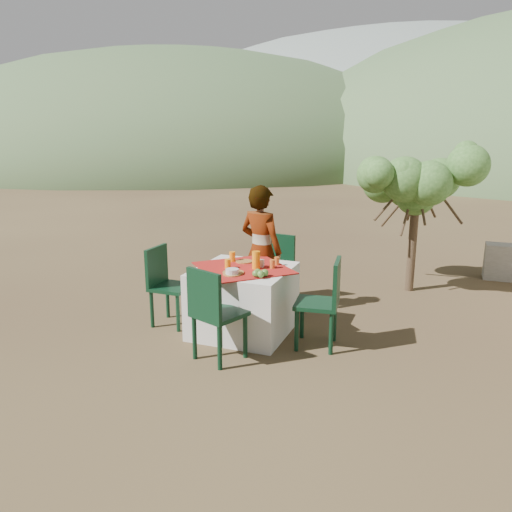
{
  "coord_description": "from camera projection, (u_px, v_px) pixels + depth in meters",
  "views": [
    {
      "loc": [
        1.69,
        -4.97,
        2.22
      ],
      "look_at": [
        -0.38,
        0.39,
        0.8
      ],
      "focal_mm": 35.0,
      "sensor_mm": 36.0,
      "label": 1
    }
  ],
  "objects": [
    {
      "name": "glass_far",
      "position": [
        232.0,
        257.0,
        5.81
      ],
      "size": [
        0.07,
        0.07,
        0.11
      ],
      "primitive_type": "cylinder",
      "color": "orange",
      "rests_on": "table"
    },
    {
      "name": "jar_right",
      "position": [
        277.0,
        261.0,
        5.67
      ],
      "size": [
        0.06,
        0.06,
        0.09
      ],
      "primitive_type": "cylinder",
      "color": "#CA6023",
      "rests_on": "table"
    },
    {
      "name": "hill_near_left",
      "position": [
        183.0,
        162.0,
        39.08
      ],
      "size": [
        40.0,
        40.0,
        16.0
      ],
      "primitive_type": "ellipsoid",
      "color": "#35552F",
      "rests_on": "ground"
    },
    {
      "name": "juice_pitcher",
      "position": [
        256.0,
        260.0,
        5.48
      ],
      "size": [
        0.09,
        0.09,
        0.2
      ],
      "primitive_type": "cylinder",
      "color": "orange",
      "rests_on": "table"
    },
    {
      "name": "chair_far",
      "position": [
        277.0,
        265.0,
        6.66
      ],
      "size": [
        0.48,
        0.48,
        0.91
      ],
      "rotation": [
        0.0,
        0.0,
        -0.15
      ],
      "color": "black",
      "rests_on": "ground"
    },
    {
      "name": "fruit_cluster",
      "position": [
        260.0,
        273.0,
        5.19
      ],
      "size": [
        0.15,
        0.14,
        0.08
      ],
      "color": "#4E7A2C",
      "rests_on": "table"
    },
    {
      "name": "jar_left",
      "position": [
        272.0,
        264.0,
        5.52
      ],
      "size": [
        0.06,
        0.06,
        0.1
      ],
      "primitive_type": "cylinder",
      "color": "#CA6023",
      "rests_on": "table"
    },
    {
      "name": "chair_left",
      "position": [
        166.0,
        282.0,
        5.86
      ],
      "size": [
        0.43,
        0.43,
        0.93
      ],
      "rotation": [
        0.0,
        0.0,
        1.56
      ],
      "color": "black",
      "rests_on": "ground"
    },
    {
      "name": "person",
      "position": [
        261.0,
        250.0,
        6.17
      ],
      "size": [
        0.68,
        0.54,
        1.61
      ],
      "primitive_type": "imported",
      "rotation": [
        0.0,
        0.0,
        2.85
      ],
      "color": "#8C6651",
      "rests_on": "ground"
    },
    {
      "name": "chair_right",
      "position": [
        325.0,
        299.0,
        5.21
      ],
      "size": [
        0.49,
        0.49,
        0.96
      ],
      "rotation": [
        0.0,
        0.0,
        4.84
      ],
      "color": "black",
      "rests_on": "ground"
    },
    {
      "name": "shrub_tree",
      "position": [
        421.0,
        190.0,
        6.93
      ],
      "size": [
        1.56,
        1.54,
        1.84
      ],
      "color": "#4F3C27",
      "rests_on": "ground"
    },
    {
      "name": "glass_near",
      "position": [
        228.0,
        264.0,
        5.51
      ],
      "size": [
        0.07,
        0.07,
        0.11
      ],
      "primitive_type": "cylinder",
      "color": "orange",
      "rests_on": "table"
    },
    {
      "name": "hill_far_center",
      "position": [
        396.0,
        154.0,
        54.11
      ],
      "size": [
        60.0,
        60.0,
        24.0
      ],
      "primitive_type": "ellipsoid",
      "color": "slate",
      "rests_on": "ground"
    },
    {
      "name": "plate_near",
      "position": [
        233.0,
        273.0,
        5.33
      ],
      "size": [
        0.23,
        0.23,
        0.01
      ],
      "primitive_type": "cylinder",
      "color": "brown",
      "rests_on": "table"
    },
    {
      "name": "white_bowl",
      "position": [
        232.0,
        271.0,
        5.26
      ],
      "size": [
        0.14,
        0.14,
        0.05
      ],
      "primitive_type": "cylinder",
      "color": "silver",
      "rests_on": "bowl_plate"
    },
    {
      "name": "bowl_plate",
      "position": [
        232.0,
        274.0,
        5.27
      ],
      "size": [
        0.19,
        0.19,
        0.01
      ],
      "primitive_type": "cylinder",
      "color": "brown",
      "rests_on": "table"
    },
    {
      "name": "chair_near",
      "position": [
        213.0,
        310.0,
        4.87
      ],
      "size": [
        0.57,
        0.57,
        0.96
      ],
      "rotation": [
        0.0,
        0.0,
        2.78
      ],
      "color": "black",
      "rests_on": "ground"
    },
    {
      "name": "ground",
      "position": [
        275.0,
        335.0,
        5.62
      ],
      "size": [
        160.0,
        160.0,
        0.0
      ],
      "primitive_type": "plane",
      "color": "#3A271A",
      "rests_on": "ground"
    },
    {
      "name": "napkin_holder",
      "position": [
        261.0,
        263.0,
        5.57
      ],
      "size": [
        0.07,
        0.05,
        0.08
      ],
      "primitive_type": "cube",
      "rotation": [
        0.0,
        0.0,
        -0.14
      ],
      "color": "silver",
      "rests_on": "table"
    },
    {
      "name": "table",
      "position": [
        243.0,
        300.0,
        5.65
      ],
      "size": [
        1.3,
        1.3,
        0.76
      ],
      "color": "beige",
      "rests_on": "ground"
    },
    {
      "name": "plate_far",
      "position": [
        244.0,
        261.0,
        5.79
      ],
      "size": [
        0.2,
        0.2,
        0.01
      ],
      "primitive_type": "cylinder",
      "color": "brown",
      "rests_on": "table"
    }
  ]
}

